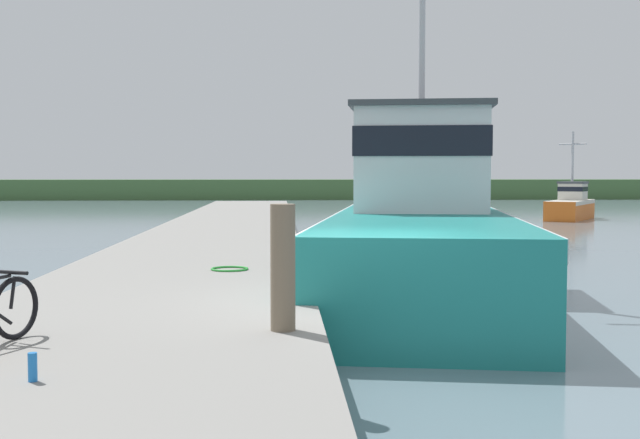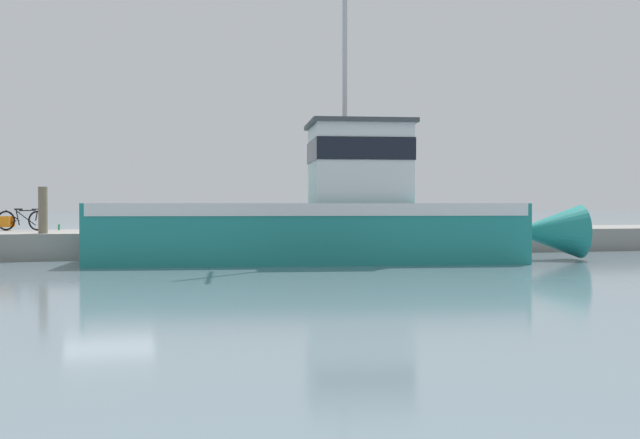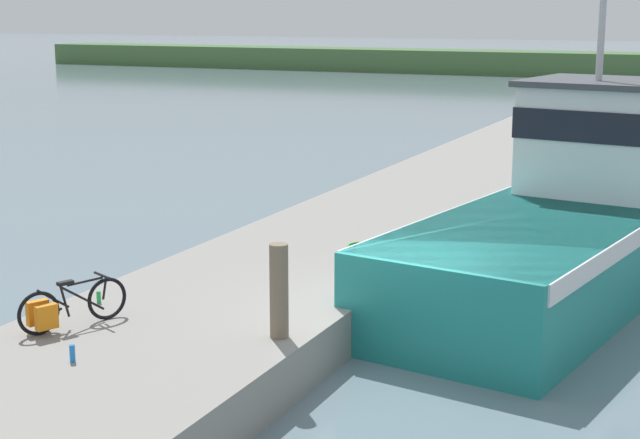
% 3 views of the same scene
% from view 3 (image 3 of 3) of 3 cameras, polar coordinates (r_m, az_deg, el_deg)
% --- Properties ---
extents(ground_plane, '(320.00, 320.00, 0.00)m').
position_cam_3_polar(ground_plane, '(15.55, 4.61, -8.09)').
color(ground_plane, slate).
extents(dock_pier, '(4.44, 80.00, 0.78)m').
position_cam_3_polar(dock_pier, '(16.57, -4.95, -5.38)').
color(dock_pier, gray).
rests_on(dock_pier, ground_plane).
extents(fishing_boat_main, '(5.35, 14.26, 11.22)m').
position_cam_3_polar(fishing_boat_main, '(20.42, 15.08, 0.33)').
color(fishing_boat_main, teal).
rests_on(fishing_boat_main, ground_plane).
extents(bicycle_touring, '(0.86, 1.62, 0.72)m').
position_cam_3_polar(bicycle_touring, '(14.81, -14.72, -4.99)').
color(bicycle_touring, black).
rests_on(bicycle_touring, dock_pier).
extents(mooring_post, '(0.27, 0.27, 1.37)m').
position_cam_3_polar(mooring_post, '(13.90, -2.40, -4.18)').
color(mooring_post, '#756651').
rests_on(mooring_post, dock_pier).
extents(hose_coil, '(0.66, 0.66, 0.04)m').
position_cam_3_polar(hose_coil, '(19.31, 2.58, -1.55)').
color(hose_coil, green).
rests_on(hose_coil, dock_pier).
extents(water_bottle_by_bike, '(0.07, 0.07, 0.19)m').
position_cam_3_polar(water_bottle_by_bike, '(16.05, -12.75, -4.43)').
color(water_bottle_by_bike, green).
rests_on(water_bottle_by_bike, dock_pier).
extents(water_bottle_on_curb, '(0.07, 0.07, 0.24)m').
position_cam_3_polar(water_bottle_on_curb, '(13.52, -14.21, -7.56)').
color(water_bottle_on_curb, blue).
rests_on(water_bottle_on_curb, dock_pier).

